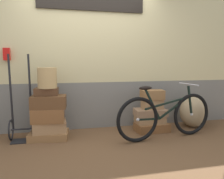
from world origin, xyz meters
name	(u,v)px	position (x,y,z in m)	size (l,w,h in m)	color
ground	(97,144)	(0.00, 0.00, -0.03)	(8.82, 5.20, 0.06)	brown
station_building	(90,60)	(0.01, 0.85, 1.27)	(6.82, 0.74, 2.52)	slate
suitcase_0	(49,135)	(-0.73, 0.33, 0.06)	(0.60, 0.40, 0.12)	olive
suitcase_1	(50,126)	(-0.71, 0.34, 0.20)	(0.51, 0.35, 0.17)	#9E754C
suitcase_2	(48,115)	(-0.73, 0.31, 0.40)	(0.50, 0.34, 0.22)	brown
suitcase_3	(49,102)	(-0.71, 0.33, 0.60)	(0.53, 0.34, 0.20)	brown
suitcase_4	(46,92)	(-0.74, 0.36, 0.76)	(0.36, 0.25, 0.12)	#4C2D19
suitcase_5	(152,127)	(1.04, 0.33, 0.07)	(0.57, 0.36, 0.14)	brown
suitcase_6	(150,119)	(1.02, 0.37, 0.21)	(0.50, 0.32, 0.13)	#9E754C
suitcase_7	(150,112)	(1.03, 0.37, 0.33)	(0.55, 0.33, 0.12)	#937051
suitcase_8	(152,104)	(1.06, 0.37, 0.48)	(0.35, 0.22, 0.18)	#9E754C
suitcase_9	(152,95)	(1.06, 0.36, 0.65)	(0.40, 0.24, 0.16)	olive
wicker_basket	(47,78)	(-0.72, 0.34, 0.98)	(0.30, 0.30, 0.32)	tan
luggage_trolley	(22,121)	(-1.14, 0.39, 0.30)	(0.37, 0.38, 1.35)	black
burlap_sack	(194,111)	(1.92, 0.40, 0.30)	(0.53, 0.45, 0.60)	tan
bicycle	(166,116)	(1.11, -0.06, 0.37)	(1.71, 0.46, 0.88)	black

